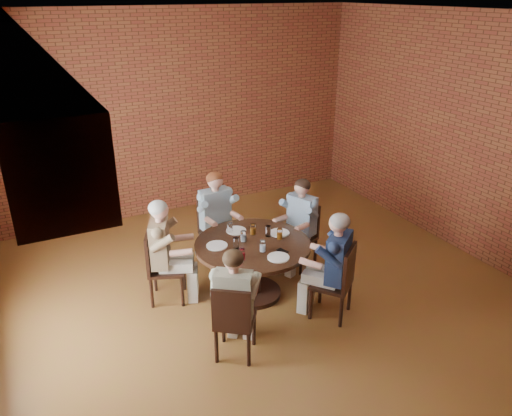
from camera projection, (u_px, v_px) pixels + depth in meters
name	position (u px, v px, depth m)	size (l,w,h in m)	color
floor	(275.00, 308.00, 6.18)	(7.00, 7.00, 0.00)	brown
ceiling	(280.00, 15.00, 4.81)	(7.00, 7.00, 0.00)	silver
wall_back	(176.00, 114.00, 8.36)	(7.00, 7.00, 0.00)	brown
wall_right	(484.00, 142.00, 6.84)	(7.00, 7.00, 0.00)	brown
ceiling_beam	(3.00, 40.00, 3.85)	(0.22, 6.90, 0.26)	black
dining_table	(253.00, 259.00, 6.25)	(1.44, 1.44, 0.75)	black
chair_a	(302.00, 232.00, 6.99)	(0.53, 0.53, 0.92)	black
diner_a	(299.00, 224.00, 6.87)	(0.51, 0.62, 1.30)	teal
chair_b	(215.00, 227.00, 7.11)	(0.46, 0.46, 0.95)	black
diner_b	(217.00, 219.00, 6.98)	(0.54, 0.66, 1.35)	#839AA7
chair_c	(159.00, 263.00, 6.17)	(0.57, 0.57, 0.95)	black
diner_c	(166.00, 252.00, 6.11)	(0.54, 0.66, 1.35)	brown
chair_d	(234.00, 320.00, 5.15)	(0.56, 0.56, 0.91)	black
diner_d	(235.00, 303.00, 5.16)	(0.50, 0.61, 1.28)	#C2AC98
chair_e	(339.00, 279.00, 5.83)	(0.61, 0.61, 0.94)	black
diner_e	(333.00, 266.00, 5.80)	(0.53, 0.66, 1.34)	#1B294C
plate_a	(279.00, 233.00, 6.40)	(0.26, 0.26, 0.01)	white
plate_b	(236.00, 230.00, 6.46)	(0.26, 0.26, 0.01)	white
plate_c	(217.00, 246.00, 6.08)	(0.26, 0.26, 0.01)	white
plate_d	(278.00, 257.00, 5.81)	(0.26, 0.26, 0.01)	white
glass_a	(268.00, 231.00, 6.30)	(0.07, 0.07, 0.14)	white
glass_b	(253.00, 229.00, 6.35)	(0.07, 0.07, 0.14)	white
glass_c	(230.00, 228.00, 6.39)	(0.07, 0.07, 0.14)	white
glass_d	(243.00, 236.00, 6.18)	(0.07, 0.07, 0.14)	white
glass_e	(236.00, 243.00, 6.01)	(0.07, 0.07, 0.14)	white
glass_f	(242.00, 254.00, 5.75)	(0.07, 0.07, 0.14)	white
glass_g	(263.00, 246.00, 5.94)	(0.07, 0.07, 0.14)	white
glass_h	(280.00, 234.00, 6.23)	(0.07, 0.07, 0.14)	white
smartphone	(283.00, 251.00, 5.96)	(0.07, 0.14, 0.01)	black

